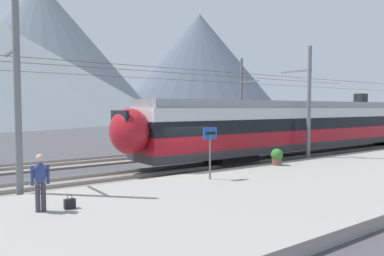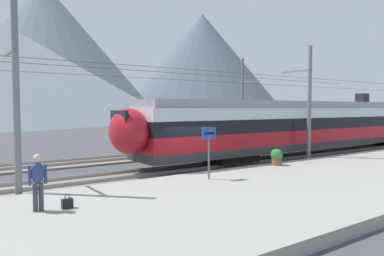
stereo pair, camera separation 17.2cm
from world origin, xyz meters
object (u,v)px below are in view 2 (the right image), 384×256
(catenary_mast_west, at_px, (15,88))
(platform_sign, at_px, (209,141))
(handbag_beside_passenger, at_px, (67,203))
(train_near_platform, at_px, (322,124))
(catenary_mast_mid, at_px, (307,102))
(passenger_walking, at_px, (38,179))
(train_far_track, at_px, (379,118))
(catenary_mast_far_side, at_px, (243,101))
(potted_plant_platform_edge, at_px, (277,156))

(catenary_mast_west, bearing_deg, platform_sign, -16.78)
(handbag_beside_passenger, bearing_deg, train_near_platform, 14.60)
(catenary_mast_mid, relative_size, passenger_walking, 26.76)
(train_far_track, xyz_separation_m, catenary_mast_mid, (-23.12, -7.71, 1.56))
(train_far_track, distance_m, catenary_mast_west, 40.28)
(train_near_platform, height_order, catenary_mast_mid, catenary_mast_mid)
(catenary_mast_mid, bearing_deg, train_near_platform, 24.05)
(catenary_mast_west, height_order, catenary_mast_far_side, catenary_mast_west)
(catenary_mast_west, xyz_separation_m, handbag_beside_passenger, (0.80, -3.26, -3.59))
(train_far_track, bearing_deg, handbag_beside_passenger, -164.15)
(catenary_mast_west, distance_m, potted_plant_platform_edge, 12.79)
(catenary_mast_mid, height_order, handbag_beside_passenger, catenary_mast_mid)
(train_near_platform, xyz_separation_m, catenary_mast_west, (-20.57, -1.89, 1.90))
(handbag_beside_passenger, relative_size, potted_plant_platform_edge, 0.49)
(train_far_track, height_order, catenary_mast_far_side, catenary_mast_far_side)
(catenary_mast_mid, distance_m, handbag_beside_passenger, 16.24)
(handbag_beside_passenger, bearing_deg, catenary_mast_far_side, 33.63)
(platform_sign, bearing_deg, handbag_beside_passenger, -169.83)
(platform_sign, bearing_deg, train_far_track, 16.92)
(train_near_platform, bearing_deg, catenary_mast_west, -174.74)
(catenary_mast_far_side, distance_m, passenger_walking, 23.70)
(platform_sign, relative_size, handbag_beside_passenger, 5.18)
(catenary_mast_mid, relative_size, handbag_beside_passenger, 106.11)
(handbag_beside_passenger, bearing_deg, catenary_mast_west, 103.78)
(platform_sign, relative_size, passenger_walking, 1.31)
(train_near_platform, distance_m, platform_sign, 14.09)
(train_far_track, xyz_separation_m, potted_plant_platform_edge, (-27.17, -8.94, -1.36))
(train_far_track, bearing_deg, catenary_mast_mid, -161.55)
(passenger_walking, distance_m, handbag_beside_passenger, 1.13)
(catenary_mast_far_side, xyz_separation_m, handbag_beside_passenger, (-19.14, -12.73, -3.49))
(catenary_mast_far_side, xyz_separation_m, platform_sign, (-12.86, -11.61, -2.02))
(catenary_mast_mid, distance_m, potted_plant_platform_edge, 5.15)
(catenary_mast_west, xyz_separation_m, platform_sign, (7.07, -2.13, -2.13))
(train_near_platform, bearing_deg, potted_plant_platform_edge, -159.39)
(train_far_track, height_order, handbag_beside_passenger, train_far_track)
(train_near_platform, distance_m, passenger_walking, 21.17)
(catenary_mast_far_side, bearing_deg, catenary_mast_west, -154.59)
(train_far_track, height_order, catenary_mast_mid, catenary_mast_mid)
(train_near_platform, xyz_separation_m, platform_sign, (-13.50, -4.03, -0.22))
(train_near_platform, relative_size, catenary_mast_mid, 0.71)
(potted_plant_platform_edge, bearing_deg, passenger_walking, -171.40)
(platform_sign, height_order, handbag_beside_passenger, platform_sign)
(passenger_walking, bearing_deg, catenary_mast_far_side, 32.21)
(train_near_platform, bearing_deg, catenary_mast_mid, -155.95)
(platform_sign, bearing_deg, train_near_platform, 16.61)
(catenary_mast_west, bearing_deg, train_far_track, 11.07)
(catenary_mast_mid, xyz_separation_m, handbag_beside_passenger, (-15.57, -3.27, -3.25))
(catenary_mast_west, relative_size, handbag_beside_passenger, 106.11)
(catenary_mast_west, xyz_separation_m, potted_plant_platform_edge, (12.31, -1.21, -3.26))
(train_far_track, xyz_separation_m, passenger_walking, (-39.47, -10.80, -0.90))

